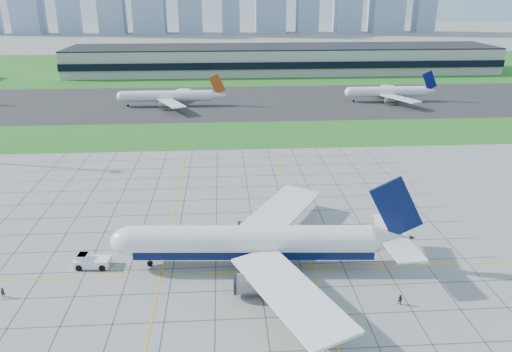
# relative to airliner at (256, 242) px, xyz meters

# --- Properties ---
(ground) EXTENTS (1400.00, 1400.00, 0.00)m
(ground) POSITION_rel_airliner_xyz_m (-7.56, 0.04, -4.96)
(ground) COLOR #9C9C97
(ground) RESTS_ON ground
(grass_median) EXTENTS (700.00, 35.00, 0.04)m
(grass_median) POSITION_rel_airliner_xyz_m (-7.56, 90.04, -4.94)
(grass_median) COLOR #246D1F
(grass_median) RESTS_ON ground
(asphalt_taxiway) EXTENTS (700.00, 75.00, 0.04)m
(asphalt_taxiway) POSITION_rel_airliner_xyz_m (-7.56, 145.04, -4.93)
(asphalt_taxiway) COLOR #383838
(asphalt_taxiway) RESTS_ON ground
(grass_far) EXTENTS (700.00, 145.00, 0.04)m
(grass_far) POSITION_rel_airliner_xyz_m (-7.56, 255.04, -4.94)
(grass_far) COLOR #246D1F
(grass_far) RESTS_ON ground
(apron_markings) EXTENTS (120.00, 130.00, 0.03)m
(apron_markings) POSITION_rel_airliner_xyz_m (-7.14, 11.12, -4.94)
(apron_markings) COLOR #474744
(apron_markings) RESTS_ON ground
(terminal) EXTENTS (260.00, 43.00, 15.80)m
(terminal) POSITION_rel_airliner_xyz_m (32.44, 229.91, 2.94)
(terminal) COLOR #B7B7B2
(terminal) RESTS_ON ground
(airliner) EXTENTS (57.60, 58.22, 18.12)m
(airliner) POSITION_rel_airliner_xyz_m (0.00, 0.00, 0.00)
(airliner) COLOR white
(airliner) RESTS_ON ground
(pushback_tug) EXTENTS (9.56, 3.69, 2.64)m
(pushback_tug) POSITION_rel_airliner_xyz_m (-30.92, 1.83, -3.78)
(pushback_tug) COLOR white
(pushback_tug) RESTS_ON ground
(crew_near) EXTENTS (0.78, 0.73, 1.79)m
(crew_near) POSITION_rel_airliner_xyz_m (-43.45, -7.16, -4.06)
(crew_near) COLOR black
(crew_near) RESTS_ON ground
(crew_far) EXTENTS (1.09, 1.13, 1.84)m
(crew_far) POSITION_rel_airliner_xyz_m (22.94, -13.98, -4.03)
(crew_far) COLOR black
(crew_far) RESTS_ON ground
(distant_jet_1) EXTENTS (45.44, 42.66, 14.08)m
(distant_jet_1) POSITION_rel_airliner_xyz_m (-29.08, 138.36, -0.47)
(distant_jet_1) COLOR white
(distant_jet_1) RESTS_ON ground
(distant_jet_2) EXTENTS (40.47, 42.66, 14.08)m
(distant_jet_2) POSITION_rel_airliner_xyz_m (70.72, 141.16, -0.47)
(distant_jet_2) COLOR white
(distant_jet_2) RESTS_ON ground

